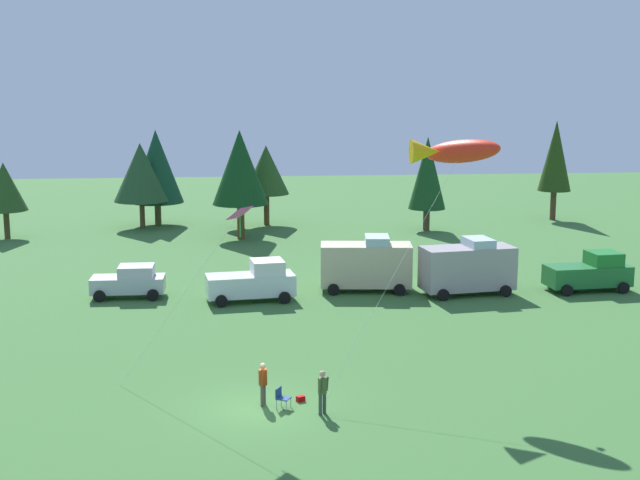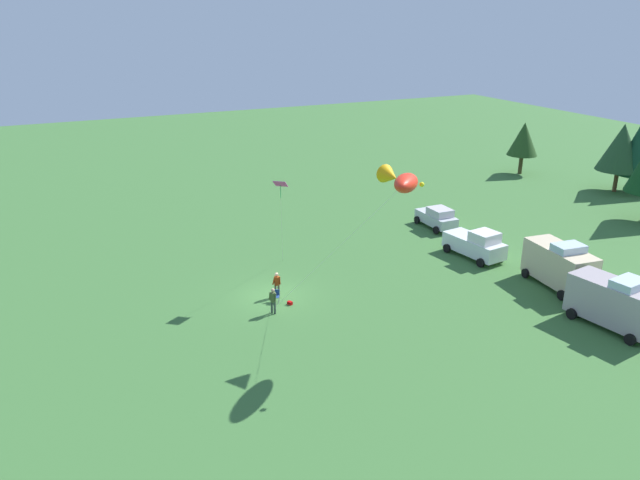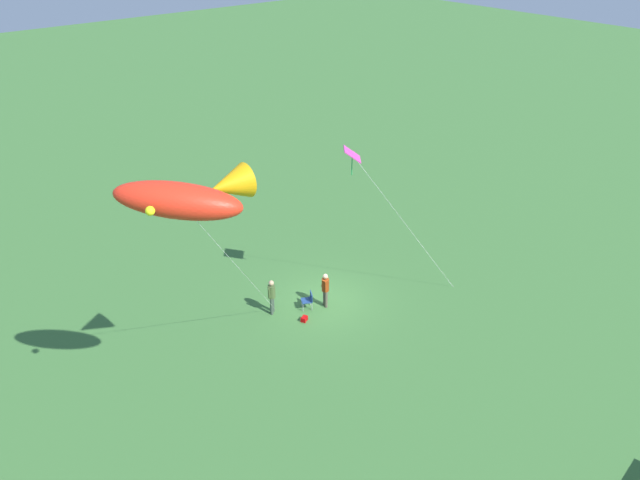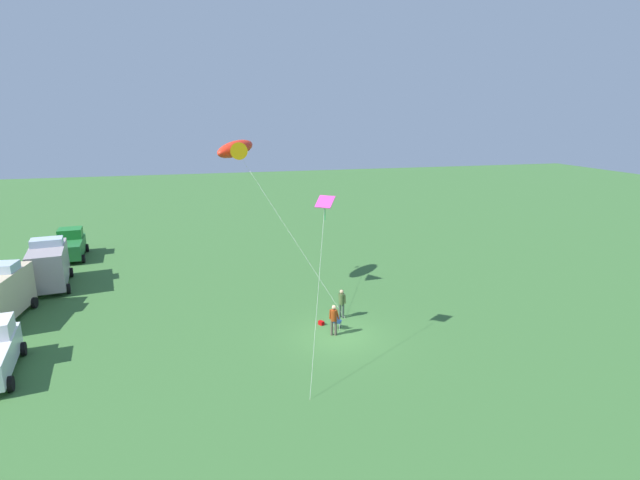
# 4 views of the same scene
# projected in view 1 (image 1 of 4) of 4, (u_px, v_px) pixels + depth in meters

# --- Properties ---
(ground_plane) EXTENTS (160.00, 160.00, 0.00)m
(ground_plane) POSITION_uv_depth(u_px,v_px,m) (258.00, 408.00, 34.72)
(ground_plane) COLOR #396A31
(person_kite_flyer) EXTENTS (0.52, 0.49, 1.74)m
(person_kite_flyer) POSITION_uv_depth(u_px,v_px,m) (322.00, 389.00, 33.92)
(person_kite_flyer) COLOR #36463A
(person_kite_flyer) RESTS_ON ground
(folding_chair) EXTENTS (0.65, 0.65, 0.82)m
(folding_chair) POSITION_uv_depth(u_px,v_px,m) (281.00, 396.00, 34.63)
(folding_chair) COLOR navy
(folding_chair) RESTS_ON ground
(person_spectator) EXTENTS (0.44, 0.56, 1.74)m
(person_spectator) POSITION_uv_depth(u_px,v_px,m) (263.00, 381.00, 34.82)
(person_spectator) COLOR brown
(person_spectator) RESTS_ON ground
(backpack_on_grass) EXTENTS (0.38, 0.34, 0.22)m
(backpack_on_grass) POSITION_uv_depth(u_px,v_px,m) (301.00, 399.00, 35.43)
(backpack_on_grass) COLOR #B90909
(backpack_on_grass) RESTS_ON ground
(car_silver_compact) EXTENTS (4.22, 2.25, 1.89)m
(car_silver_compact) POSITION_uv_depth(u_px,v_px,m) (130.00, 281.00, 51.77)
(car_silver_compact) COLOR #BABEC2
(car_silver_compact) RESTS_ON ground
(truck_white_pickup) EXTENTS (5.22, 2.93, 2.34)m
(truck_white_pickup) POSITION_uv_depth(u_px,v_px,m) (253.00, 282.00, 51.01)
(truck_white_pickup) COLOR silver
(truck_white_pickup) RESTS_ON ground
(van_camper_beige) EXTENTS (5.60, 3.07, 3.34)m
(van_camper_beige) POSITION_uv_depth(u_px,v_px,m) (366.00, 264.00, 53.27)
(van_camper_beige) COLOR beige
(van_camper_beige) RESTS_ON ground
(van_motorhome_grey) EXTENTS (5.66, 3.24, 3.34)m
(van_motorhome_grey) POSITION_uv_depth(u_px,v_px,m) (468.00, 267.00, 52.44)
(van_motorhome_grey) COLOR #A2969A
(van_motorhome_grey) RESTS_ON ground
(truck_green_flatbed) EXTENTS (5.16, 2.78, 2.34)m
(truck_green_flatbed) POSITION_uv_depth(u_px,v_px,m) (590.00, 273.00, 53.41)
(truck_green_flatbed) COLOR #216A30
(truck_green_flatbed) RESTS_ON ground
(treeline_distant) EXTENTS (49.45, 11.63, 8.83)m
(treeline_distant) POSITION_uv_depth(u_px,v_px,m) (238.00, 170.00, 73.86)
(treeline_distant) COLOR #42391F
(treeline_distant) RESTS_ON ground
(kite_large_fish) EXTENTS (8.56, 7.07, 10.28)m
(kite_large_fish) POSITION_uv_depth(u_px,v_px,m) (453.00, 151.00, 38.05)
(kite_large_fish) COLOR red
(kite_large_fish) RESTS_ON ground
(kite_diamond_rainbow) EXTENTS (5.65, 2.61, 7.82)m
(kite_diamond_rainbow) POSITION_uv_depth(u_px,v_px,m) (236.00, 219.00, 34.35)
(kite_diamond_rainbow) COLOR #DB3BA0
(kite_diamond_rainbow) RESTS_ON ground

